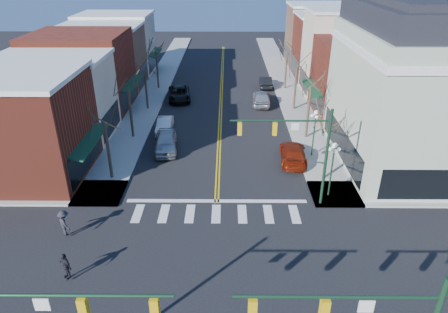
{
  "coord_description": "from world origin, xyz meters",
  "views": [
    {
      "loc": [
        0.71,
        -16.5,
        15.87
      ],
      "look_at": [
        0.52,
        9.41,
        2.8
      ],
      "focal_mm": 32.0,
      "sensor_mm": 36.0,
      "label": 1
    }
  ],
  "objects_px": {
    "lamppost_corner": "(333,161)",
    "pedestrian_dark_a": "(65,266)",
    "lamppost_midblock": "(315,126)",
    "car_left_far": "(179,94)",
    "car_left_mid": "(165,125)",
    "victorian_corner": "(425,85)",
    "car_right_near": "(293,153)",
    "car_right_mid": "(261,98)",
    "car_left_near": "(166,142)",
    "car_right_far": "(266,82)",
    "pedestrian_dark_b": "(64,223)"
  },
  "relations": [
    {
      "from": "victorian_corner",
      "to": "lamppost_corner",
      "type": "xyz_separation_m",
      "value": [
        -8.3,
        -6.0,
        -3.7
      ]
    },
    {
      "from": "victorian_corner",
      "to": "car_right_near",
      "type": "xyz_separation_m",
      "value": [
        -10.1,
        -0.37,
        -5.9
      ]
    },
    {
      "from": "car_left_near",
      "to": "lamppost_corner",
      "type": "bearing_deg",
      "value": -37.25
    },
    {
      "from": "lamppost_corner",
      "to": "car_left_mid",
      "type": "relative_size",
      "value": 1.07
    },
    {
      "from": "car_left_mid",
      "to": "car_right_far",
      "type": "distance_m",
      "value": 19.07
    },
    {
      "from": "lamppost_midblock",
      "to": "car_left_far",
      "type": "bearing_deg",
      "value": 130.7
    },
    {
      "from": "victorian_corner",
      "to": "lamppost_corner",
      "type": "bearing_deg",
      "value": -144.14
    },
    {
      "from": "car_left_mid",
      "to": "car_left_far",
      "type": "height_order",
      "value": "car_left_far"
    },
    {
      "from": "car_right_far",
      "to": "lamppost_midblock",
      "type": "bearing_deg",
      "value": 97.72
    },
    {
      "from": "lamppost_corner",
      "to": "car_left_far",
      "type": "height_order",
      "value": "lamppost_corner"
    },
    {
      "from": "pedestrian_dark_a",
      "to": "pedestrian_dark_b",
      "type": "xyz_separation_m",
      "value": [
        -1.41,
        3.73,
        0.07
      ]
    },
    {
      "from": "lamppost_midblock",
      "to": "car_left_mid",
      "type": "distance_m",
      "value": 14.99
    },
    {
      "from": "lamppost_corner",
      "to": "car_left_mid",
      "type": "bearing_deg",
      "value": 138.71
    },
    {
      "from": "car_right_near",
      "to": "car_right_mid",
      "type": "bearing_deg",
      "value": -79.27
    },
    {
      "from": "victorian_corner",
      "to": "car_right_far",
      "type": "xyz_separation_m",
      "value": [
        -10.59,
        21.32,
        -5.92
      ]
    },
    {
      "from": "lamppost_midblock",
      "to": "car_left_far",
      "type": "xyz_separation_m",
      "value": [
        -13.33,
        15.49,
        -2.19
      ]
    },
    {
      "from": "car_left_mid",
      "to": "car_right_mid",
      "type": "relative_size",
      "value": 0.8
    },
    {
      "from": "pedestrian_dark_a",
      "to": "car_left_mid",
      "type": "bearing_deg",
      "value": 120.01
    },
    {
      "from": "car_left_far",
      "to": "car_right_far",
      "type": "distance_m",
      "value": 12.26
    },
    {
      "from": "car_right_mid",
      "to": "pedestrian_dark_a",
      "type": "bearing_deg",
      "value": 69.45
    },
    {
      "from": "car_left_near",
      "to": "car_right_near",
      "type": "relative_size",
      "value": 0.95
    },
    {
      "from": "lamppost_midblock",
      "to": "car_right_mid",
      "type": "relative_size",
      "value": 0.86
    },
    {
      "from": "victorian_corner",
      "to": "pedestrian_dark_a",
      "type": "bearing_deg",
      "value": -149.22
    },
    {
      "from": "pedestrian_dark_a",
      "to": "car_left_near",
      "type": "bearing_deg",
      "value": 115.74
    },
    {
      "from": "victorian_corner",
      "to": "lamppost_midblock",
      "type": "relative_size",
      "value": 3.29
    },
    {
      "from": "car_right_near",
      "to": "car_right_far",
      "type": "relative_size",
      "value": 1.17
    },
    {
      "from": "car_left_far",
      "to": "car_right_far",
      "type": "bearing_deg",
      "value": 18.51
    },
    {
      "from": "car_right_far",
      "to": "pedestrian_dark_a",
      "type": "relative_size",
      "value": 2.74
    },
    {
      "from": "victorian_corner",
      "to": "lamppost_midblock",
      "type": "bearing_deg",
      "value": 176.55
    },
    {
      "from": "car_left_near",
      "to": "car_left_mid",
      "type": "relative_size",
      "value": 1.22
    },
    {
      "from": "car_left_mid",
      "to": "pedestrian_dark_a",
      "type": "xyz_separation_m",
      "value": [
        -2.42,
        -20.63,
        0.29
      ]
    },
    {
      "from": "victorian_corner",
      "to": "lamppost_midblock",
      "type": "xyz_separation_m",
      "value": [
        -8.3,
        0.5,
        -3.7
      ]
    },
    {
      "from": "lamppost_corner",
      "to": "car_right_mid",
      "type": "bearing_deg",
      "value": 99.53
    },
    {
      "from": "car_right_mid",
      "to": "pedestrian_dark_b",
      "type": "xyz_separation_m",
      "value": [
        -14.16,
        -25.09,
        0.17
      ]
    },
    {
      "from": "car_left_far",
      "to": "car_right_near",
      "type": "xyz_separation_m",
      "value": [
        11.53,
        -16.36,
        -0.02
      ]
    },
    {
      "from": "lamppost_corner",
      "to": "pedestrian_dark_a",
      "type": "height_order",
      "value": "lamppost_corner"
    },
    {
      "from": "lamppost_midblock",
      "to": "car_right_mid",
      "type": "xyz_separation_m",
      "value": [
        -3.4,
        13.76,
        -2.1
      ]
    },
    {
      "from": "lamppost_corner",
      "to": "pedestrian_dark_a",
      "type": "bearing_deg",
      "value": -152.06
    },
    {
      "from": "victorian_corner",
      "to": "car_left_far",
      "type": "bearing_deg",
      "value": 143.52
    },
    {
      "from": "car_left_near",
      "to": "car_right_mid",
      "type": "relative_size",
      "value": 0.98
    },
    {
      "from": "lamppost_corner",
      "to": "pedestrian_dark_b",
      "type": "xyz_separation_m",
      "value": [
        -17.56,
        -4.84,
        -1.93
      ]
    },
    {
      "from": "lamppost_midblock",
      "to": "car_right_far",
      "type": "height_order",
      "value": "lamppost_midblock"
    },
    {
      "from": "lamppost_midblock",
      "to": "car_left_mid",
      "type": "relative_size",
      "value": 1.07
    },
    {
      "from": "lamppost_corner",
      "to": "car_right_near",
      "type": "xyz_separation_m",
      "value": [
        -1.8,
        5.63,
        -2.21
      ]
    },
    {
      "from": "car_right_near",
      "to": "car_right_far",
      "type": "height_order",
      "value": "car_right_near"
    },
    {
      "from": "car_right_near",
      "to": "pedestrian_dark_a",
      "type": "distance_m",
      "value": 20.19
    },
    {
      "from": "lamppost_midblock",
      "to": "car_left_near",
      "type": "height_order",
      "value": "lamppost_midblock"
    },
    {
      "from": "car_left_mid",
      "to": "car_right_mid",
      "type": "height_order",
      "value": "car_right_mid"
    },
    {
      "from": "car_left_near",
      "to": "car_right_far",
      "type": "distance_m",
      "value": 22.32
    },
    {
      "from": "car_left_far",
      "to": "car_right_mid",
      "type": "height_order",
      "value": "car_right_mid"
    }
  ]
}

